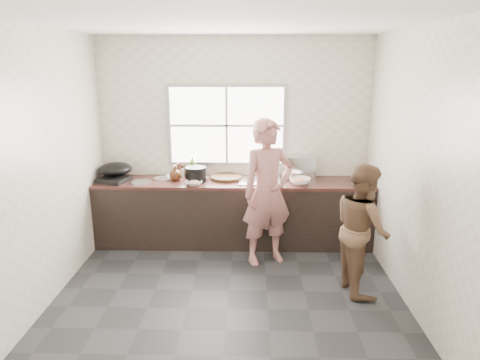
{
  "coord_description": "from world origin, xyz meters",
  "views": [
    {
      "loc": [
        0.21,
        -4.1,
        2.34
      ],
      "look_at": [
        0.1,
        0.65,
        1.05
      ],
      "focal_mm": 32.0,
      "sensor_mm": 36.0,
      "label": 1
    }
  ],
  "objects_px": {
    "bottle_green": "(192,166)",
    "bottle_brown_tall": "(178,170)",
    "glass_jar": "(182,173)",
    "bowl_crabs": "(300,182)",
    "person_side": "(362,228)",
    "plate_food": "(174,176)",
    "bowl_mince": "(194,183)",
    "wok": "(115,169)",
    "woman": "(267,197)",
    "pot_lid_right": "(163,178)",
    "bowl_held": "(279,184)",
    "burner": "(114,180)",
    "cutting_board": "(226,178)",
    "dish_rack": "(297,167)",
    "bottle_brown_short": "(175,174)",
    "black_pot": "(196,174)",
    "pot_lid_left": "(141,182)"
  },
  "relations": [
    {
      "from": "bottle_green",
      "to": "bottle_brown_tall",
      "type": "bearing_deg",
      "value": 180.0
    },
    {
      "from": "bottle_green",
      "to": "glass_jar",
      "type": "bearing_deg",
      "value": 180.0
    },
    {
      "from": "bowl_crabs",
      "to": "bottle_brown_tall",
      "type": "bearing_deg",
      "value": 167.54
    },
    {
      "from": "person_side",
      "to": "plate_food",
      "type": "height_order",
      "value": "person_side"
    },
    {
      "from": "bowl_mince",
      "to": "wok",
      "type": "bearing_deg",
      "value": 166.19
    },
    {
      "from": "plate_food",
      "to": "glass_jar",
      "type": "height_order",
      "value": "glass_jar"
    },
    {
      "from": "woman",
      "to": "plate_food",
      "type": "distance_m",
      "value": 1.48
    },
    {
      "from": "glass_jar",
      "to": "pot_lid_right",
      "type": "bearing_deg",
      "value": -149.97
    },
    {
      "from": "bowl_held",
      "to": "burner",
      "type": "height_order",
      "value": "bowl_held"
    },
    {
      "from": "person_side",
      "to": "woman",
      "type": "bearing_deg",
      "value": 46.86
    },
    {
      "from": "bowl_crabs",
      "to": "bottle_green",
      "type": "bearing_deg",
      "value": 165.92
    },
    {
      "from": "person_side",
      "to": "bowl_crabs",
      "type": "bearing_deg",
      "value": 17.28
    },
    {
      "from": "cutting_board",
      "to": "bottle_green",
      "type": "distance_m",
      "value": 0.5
    },
    {
      "from": "plate_food",
      "to": "dish_rack",
      "type": "height_order",
      "value": "dish_rack"
    },
    {
      "from": "wok",
      "to": "pot_lid_right",
      "type": "height_order",
      "value": "wok"
    },
    {
      "from": "wok",
      "to": "dish_rack",
      "type": "relative_size",
      "value": 1.04
    },
    {
      "from": "bottle_brown_short",
      "to": "bottle_brown_tall",
      "type": "bearing_deg",
      "value": 88.72
    },
    {
      "from": "cutting_board",
      "to": "wok",
      "type": "bearing_deg",
      "value": -178.5
    },
    {
      "from": "bowl_crabs",
      "to": "bowl_held",
      "type": "relative_size",
      "value": 1.23
    },
    {
      "from": "woman",
      "to": "bowl_mince",
      "type": "distance_m",
      "value": 0.99
    },
    {
      "from": "black_pot",
      "to": "dish_rack",
      "type": "distance_m",
      "value": 1.36
    },
    {
      "from": "bottle_green",
      "to": "pot_lid_right",
      "type": "relative_size",
      "value": 1.15
    },
    {
      "from": "person_side",
      "to": "dish_rack",
      "type": "height_order",
      "value": "person_side"
    },
    {
      "from": "person_side",
      "to": "bottle_brown_tall",
      "type": "distance_m",
      "value": 2.59
    },
    {
      "from": "bottle_brown_short",
      "to": "pot_lid_right",
      "type": "bearing_deg",
      "value": 157.26
    },
    {
      "from": "woman",
      "to": "pot_lid_right",
      "type": "distance_m",
      "value": 1.52
    },
    {
      "from": "pot_lid_left",
      "to": "person_side",
      "type": "bearing_deg",
      "value": -22.88
    },
    {
      "from": "person_side",
      "to": "bowl_crabs",
      "type": "height_order",
      "value": "person_side"
    },
    {
      "from": "bowl_held",
      "to": "plate_food",
      "type": "bearing_deg",
      "value": 162.56
    },
    {
      "from": "plate_food",
      "to": "bowl_held",
      "type": "bearing_deg",
      "value": -17.44
    },
    {
      "from": "bottle_brown_short",
      "to": "bowl_crabs",
      "type": "bearing_deg",
      "value": -5.03
    },
    {
      "from": "cutting_board",
      "to": "bowl_crabs",
      "type": "bearing_deg",
      "value": -13.38
    },
    {
      "from": "black_pot",
      "to": "plate_food",
      "type": "xyz_separation_m",
      "value": [
        -0.34,
        0.27,
        -0.09
      ]
    },
    {
      "from": "black_pot",
      "to": "bottle_green",
      "type": "height_order",
      "value": "bottle_green"
    },
    {
      "from": "bottle_brown_tall",
      "to": "pot_lid_left",
      "type": "bearing_deg",
      "value": -141.4
    },
    {
      "from": "cutting_board",
      "to": "bowl_held",
      "type": "bearing_deg",
      "value": -24.68
    },
    {
      "from": "wok",
      "to": "pot_lid_left",
      "type": "distance_m",
      "value": 0.44
    },
    {
      "from": "bowl_mince",
      "to": "wok",
      "type": "xyz_separation_m",
      "value": [
        -1.08,
        0.26,
        0.11
      ]
    },
    {
      "from": "bowl_held",
      "to": "dish_rack",
      "type": "height_order",
      "value": "dish_rack"
    },
    {
      "from": "cutting_board",
      "to": "glass_jar",
      "type": "xyz_separation_m",
      "value": [
        -0.62,
        0.13,
        0.03
      ]
    },
    {
      "from": "person_side",
      "to": "burner",
      "type": "xyz_separation_m",
      "value": [
        -2.95,
        1.15,
        0.19
      ]
    },
    {
      "from": "woman",
      "to": "bottle_brown_short",
      "type": "height_order",
      "value": "woman"
    },
    {
      "from": "bottle_brown_short",
      "to": "pot_lid_left",
      "type": "height_order",
      "value": "bottle_brown_short"
    },
    {
      "from": "bowl_held",
      "to": "bottle_green",
      "type": "bearing_deg",
      "value": 158.92
    },
    {
      "from": "person_side",
      "to": "burner",
      "type": "bearing_deg",
      "value": 59.81
    },
    {
      "from": "woman",
      "to": "glass_jar",
      "type": "bearing_deg",
      "value": 122.24
    },
    {
      "from": "cutting_board",
      "to": "bottle_brown_tall",
      "type": "bearing_deg",
      "value": 168.9
    },
    {
      "from": "burner",
      "to": "pot_lid_left",
      "type": "bearing_deg",
      "value": -9.6
    },
    {
      "from": "black_pot",
      "to": "pot_lid_left",
      "type": "distance_m",
      "value": 0.72
    },
    {
      "from": "bowl_mince",
      "to": "bottle_green",
      "type": "height_order",
      "value": "bottle_green"
    }
  ]
}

